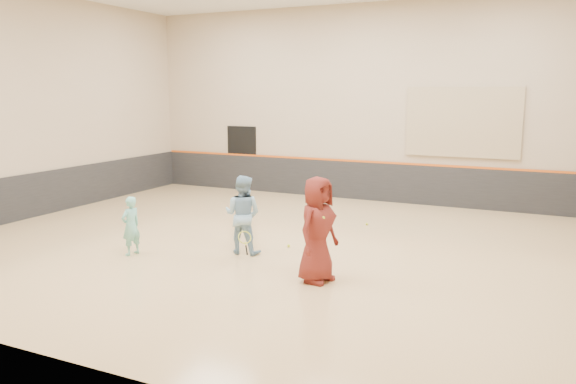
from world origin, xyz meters
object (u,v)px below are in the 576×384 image
at_px(young_man, 318,230).
at_px(instructor, 243,215).
at_px(spare_racket, 322,209).
at_px(girl, 131,226).

bearing_deg(young_man, instructor, 77.67).
bearing_deg(spare_racket, young_man, -69.17).
bearing_deg(instructor, girl, 23.42).
height_order(young_man, spare_racket, young_man).
distance_m(girl, young_man, 4.16).
relative_size(instructor, spare_racket, 2.35).
bearing_deg(young_man, spare_racket, 34.04).
xyz_separation_m(girl, instructor, (2.04, 1.11, 0.21)).
distance_m(girl, spare_racket, 6.03).
xyz_separation_m(instructor, young_man, (2.10, -1.00, 0.12)).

